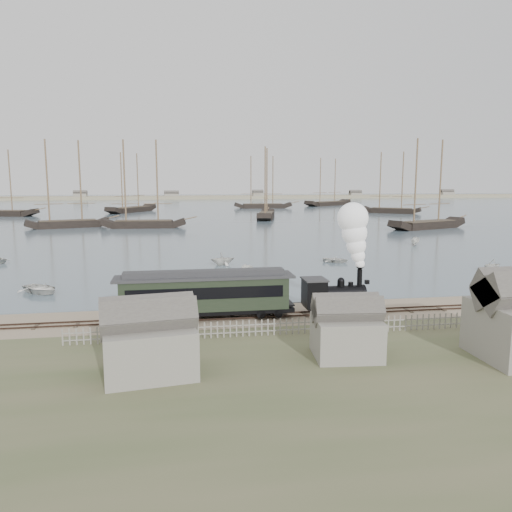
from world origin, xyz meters
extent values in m
plane|color=tan|center=(0.00, 0.00, 0.00)|extent=(600.00, 600.00, 0.00)
cube|color=#485E67|center=(0.00, 170.00, 0.03)|extent=(600.00, 336.00, 0.06)
cube|color=#34241C|center=(0.00, -2.50, 0.10)|extent=(120.00, 0.08, 0.12)
cube|color=#34241C|center=(0.00, -1.50, 0.10)|extent=(120.00, 0.08, 0.12)
cube|color=#3E3427|center=(0.00, -2.00, 0.03)|extent=(120.00, 1.80, 0.06)
cube|color=tan|center=(0.00, 250.00, 0.00)|extent=(500.00, 20.00, 1.80)
cube|color=black|center=(5.20, -2.00, 0.68)|extent=(6.42, 1.89, 0.24)
cylinder|color=black|center=(4.82, -2.00, 1.62)|extent=(3.96, 1.42, 1.42)
cube|color=black|center=(2.75, -2.00, 1.81)|extent=(1.70, 2.08, 2.17)
cube|color=#333336|center=(2.75, -2.00, 2.94)|extent=(1.89, 2.26, 0.11)
cylinder|color=black|center=(6.62, -2.00, 2.90)|extent=(0.42, 0.42, 1.51)
sphere|color=black|center=(5.01, -2.00, 2.73)|extent=(0.60, 0.60, 0.60)
cone|color=black|center=(8.22, -2.00, 0.58)|extent=(1.32, 1.89, 1.89)
cube|color=black|center=(7.28, -2.00, 2.57)|extent=(0.33, 0.33, 0.33)
cube|color=black|center=(-6.20, -2.00, 0.71)|extent=(14.09, 2.31, 0.35)
cube|color=black|center=(-6.20, -2.00, 2.12)|extent=(13.08, 2.52, 2.52)
cube|color=black|center=(-6.20, -3.28, 2.37)|extent=(12.07, 0.06, 0.91)
cube|color=black|center=(-6.20, -0.72, 2.37)|extent=(12.07, 0.06, 0.91)
cube|color=#333336|center=(-6.20, -2.00, 3.43)|extent=(14.09, 2.72, 0.18)
cube|color=#333336|center=(-6.20, -2.00, 3.73)|extent=(12.58, 1.21, 0.45)
imported|color=silver|center=(-6.20, -0.22, 0.34)|extent=(3.49, 3.96, 0.68)
imported|color=silver|center=(-21.49, 9.56, 0.52)|extent=(5.30, 5.38, 0.91)
imported|color=silver|center=(-2.46, 22.80, 0.89)|extent=(3.33, 3.66, 1.66)
imported|color=silver|center=(-0.56, 12.67, 0.79)|extent=(3.81, 1.51, 1.46)
imported|color=silver|center=(12.67, 22.48, 0.41)|extent=(3.86, 4.19, 0.71)
imported|color=silver|center=(29.49, 13.52, 0.78)|extent=(3.05, 3.30, 1.44)
imported|color=silver|center=(31.62, 37.55, 0.67)|extent=(3.26, 2.82, 1.22)
camera|label=1|loc=(-8.39, -40.68, 11.01)|focal=35.00mm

